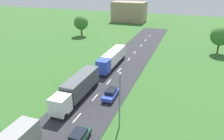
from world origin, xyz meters
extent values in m
cube|color=#2B2B30|center=(0.00, 24.50, 0.03)|extent=(10.00, 140.00, 0.06)
cube|color=white|center=(0.00, 26.55, 0.07)|extent=(0.16, 2.40, 0.01)
cube|color=white|center=(0.00, 32.81, 0.07)|extent=(0.16, 2.40, 0.01)
cube|color=white|center=(0.00, 39.29, 0.07)|extent=(0.16, 2.40, 0.01)
cube|color=white|center=(0.00, 45.76, 0.07)|extent=(0.16, 2.40, 0.01)
cube|color=white|center=(0.00, 53.35, 0.07)|extent=(0.16, 2.40, 0.01)
cube|color=white|center=(0.00, 59.43, 0.07)|extent=(0.16, 2.40, 0.01)
cube|color=white|center=(0.00, 66.61, 0.07)|extent=(0.16, 2.40, 0.01)
cube|color=white|center=(0.00, 73.29, 0.07)|extent=(0.16, 2.40, 0.01)
cube|color=white|center=(0.00, 80.18, 0.07)|extent=(0.16, 2.40, 0.01)
cylinder|color=black|center=(-3.65, 19.65, 0.56)|extent=(0.37, 1.01, 1.00)
cube|color=white|center=(-2.45, 26.26, 1.90)|extent=(2.48, 2.81, 2.69)
cube|color=black|center=(-2.43, 24.93, 2.39)|extent=(2.10, 0.13, 1.18)
cube|color=#4C5156|center=(-2.56, 32.85, 2.32)|extent=(2.66, 9.75, 2.91)
cube|color=black|center=(-2.56, 32.85, 0.66)|extent=(1.05, 9.23, 0.24)
cylinder|color=black|center=(-1.39, 25.58, 0.56)|extent=(0.37, 1.01, 1.00)
cylinder|color=black|center=(-3.49, 25.55, 0.56)|extent=(0.37, 1.01, 1.00)
cylinder|color=black|center=(-1.55, 35.78, 0.56)|extent=(0.37, 1.01, 1.00)
cylinder|color=black|center=(-3.65, 35.74, 0.56)|extent=(0.37, 1.01, 1.00)
cylinder|color=black|center=(-1.57, 36.94, 0.56)|extent=(0.37, 1.01, 1.00)
cylinder|color=black|center=(-3.67, 36.91, 0.56)|extent=(0.37, 1.01, 1.00)
cube|color=blue|center=(-2.28, 41.89, 2.02)|extent=(2.47, 2.52, 2.92)
cube|color=black|center=(-2.27, 40.71, 2.54)|extent=(2.10, 0.13, 1.28)
cube|color=white|center=(-2.37, 48.83, 2.17)|extent=(2.64, 10.73, 2.63)
cube|color=black|center=(-2.37, 48.83, 0.66)|extent=(1.03, 10.17, 0.24)
cylinder|color=black|center=(-1.22, 41.29, 0.56)|extent=(0.36, 1.00, 1.00)
cylinder|color=black|center=(-3.32, 41.26, 0.56)|extent=(0.36, 1.00, 1.00)
cylinder|color=black|center=(-1.36, 52.06, 0.56)|extent=(0.36, 1.00, 1.00)
cylinder|color=black|center=(-3.46, 52.03, 0.56)|extent=(0.36, 1.00, 1.00)
cylinder|color=black|center=(-1.38, 53.34, 0.56)|extent=(0.36, 1.00, 1.00)
cylinder|color=black|center=(-3.48, 53.31, 0.56)|extent=(0.36, 1.00, 1.00)
cube|color=#19472D|center=(2.70, 22.02, 0.69)|extent=(1.95, 4.18, 0.62)
cube|color=black|center=(2.69, 22.23, 1.26)|extent=(1.62, 2.35, 0.52)
cylinder|color=black|center=(3.50, 23.45, 0.38)|extent=(0.23, 0.64, 0.64)
cylinder|color=black|center=(1.83, 23.41, 0.38)|extent=(0.23, 0.64, 0.64)
cube|color=blue|center=(2.58, 33.58, 0.71)|extent=(1.93, 4.31, 0.66)
cube|color=black|center=(2.57, 33.79, 1.34)|extent=(1.59, 2.43, 0.58)
cylinder|color=black|center=(3.43, 32.15, 0.38)|extent=(0.24, 0.65, 0.64)
cylinder|color=black|center=(1.82, 32.10, 0.38)|extent=(0.24, 0.65, 0.64)
cylinder|color=black|center=(3.34, 35.05, 0.38)|extent=(0.24, 0.65, 0.64)
cylinder|color=black|center=(1.73, 35.00, 0.38)|extent=(0.24, 0.65, 0.64)
cylinder|color=slate|center=(6.46, 26.74, 3.96)|extent=(0.18, 0.18, 7.92)
sphere|color=silver|center=(6.46, 26.74, 8.04)|extent=(0.36, 0.36, 0.36)
cylinder|color=#513823|center=(-23.47, 71.89, 1.44)|extent=(0.64, 0.64, 2.89)
sphere|color=#38702D|center=(-23.47, 71.89, 4.81)|extent=(5.12, 5.12, 5.12)
cylinder|color=#513823|center=(21.56, 66.63, 1.51)|extent=(0.44, 0.44, 3.02)
sphere|color=#38702D|center=(21.56, 66.63, 4.98)|extent=(5.24, 5.24, 5.24)
cube|color=#9E846B|center=(-15.87, 107.54, 4.69)|extent=(15.91, 9.93, 9.38)
camera|label=1|loc=(13.76, 4.48, 18.39)|focal=33.67mm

